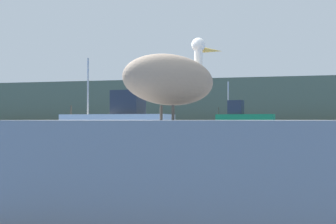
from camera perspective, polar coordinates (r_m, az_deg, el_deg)
ground_plane at (r=4.07m, az=-8.98°, el=-12.92°), size 260.00×260.00×0.00m
hillside_backdrop at (r=76.48m, az=10.49°, el=1.52°), size 140.00×14.81×8.95m
pier_dock at (r=3.56m, az=0.53°, el=-7.93°), size 3.17×2.33×0.82m
pelican at (r=3.57m, az=0.65°, el=5.29°), size 1.08×1.27×0.89m
fishing_boat_green at (r=34.22m, az=12.06°, el=-1.09°), size 5.56×2.72×4.50m
fishing_boat_white at (r=25.63m, az=-7.88°, el=-1.07°), size 8.18×3.46×5.41m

